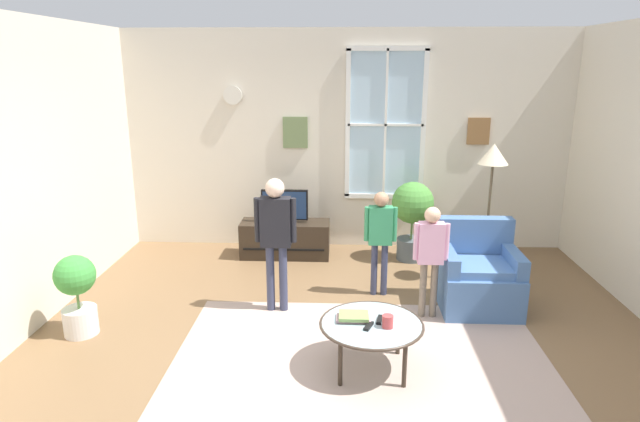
{
  "coord_description": "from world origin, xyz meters",
  "views": [
    {
      "loc": [
        -0.03,
        -4.27,
        2.4
      ],
      "look_at": [
        -0.25,
        0.61,
        1.05
      ],
      "focal_mm": 30.13,
      "sensor_mm": 36.0,
      "label": 1
    }
  ],
  "objects": [
    {
      "name": "person_green_shirt",
      "position": [
        0.36,
        1.08,
        0.71
      ],
      "size": [
        0.34,
        0.15,
        1.13
      ],
      "color": "#333851",
      "rests_on": "ground_plane"
    },
    {
      "name": "back_wall",
      "position": [
        0.01,
        2.76,
        1.42
      ],
      "size": [
        5.74,
        0.17,
        2.83
      ],
      "color": "beige",
      "rests_on": "ground_plane"
    },
    {
      "name": "ground_plane",
      "position": [
        0.0,
        0.0,
        -0.01
      ],
      "size": [
        6.34,
        6.01,
        0.02
      ],
      "primitive_type": "cube",
      "color": "brown"
    },
    {
      "name": "potted_plant_corner",
      "position": [
        -2.42,
        0.09,
        0.43
      ],
      "size": [
        0.36,
        0.36,
        0.76
      ],
      "color": "silver",
      "rests_on": "ground_plane"
    },
    {
      "name": "cup",
      "position": [
        0.33,
        -0.45,
        0.46
      ],
      "size": [
        0.09,
        0.09,
        0.1
      ],
      "primitive_type": "cylinder",
      "color": "#BF3F3F",
      "rests_on": "coffee_table"
    },
    {
      "name": "floor_lamp",
      "position": [
        1.57,
        1.5,
        1.31
      ],
      "size": [
        0.32,
        0.32,
        1.57
      ],
      "color": "black",
      "rests_on": "ground_plane"
    },
    {
      "name": "person_black_shirt",
      "position": [
        -0.68,
        0.66,
        0.85
      ],
      "size": [
        0.41,
        0.18,
        1.35
      ],
      "color": "#333851",
      "rests_on": "ground_plane"
    },
    {
      "name": "remote_near_books",
      "position": [
        0.27,
        -0.35,
        0.42
      ],
      "size": [
        0.07,
        0.15,
        0.02
      ],
      "primitive_type": "cube",
      "rotation": [
        0.0,
        0.0,
        -0.19
      ],
      "color": "black",
      "rests_on": "coffee_table"
    },
    {
      "name": "television",
      "position": [
        -0.77,
        2.22,
        0.68
      ],
      "size": [
        0.59,
        0.08,
        0.42
      ],
      "color": "#4C4C4C",
      "rests_on": "tv_stand"
    },
    {
      "name": "potted_plant_by_window",
      "position": [
        0.83,
        2.18,
        0.62
      ],
      "size": [
        0.52,
        0.52,
        1.0
      ],
      "color": "#4C565B",
      "rests_on": "ground_plane"
    },
    {
      "name": "armchair",
      "position": [
        1.34,
        0.83,
        0.33
      ],
      "size": [
        0.76,
        0.74,
        0.87
      ],
      "color": "#476B9E",
      "rests_on": "ground_plane"
    },
    {
      "name": "book_stack",
      "position": [
        0.06,
        -0.34,
        0.43
      ],
      "size": [
        0.28,
        0.18,
        0.05
      ],
      "color": "#AB818B",
      "rests_on": "coffee_table"
    },
    {
      "name": "person_pink_shirt",
      "position": [
        0.8,
        0.58,
        0.7
      ],
      "size": [
        0.34,
        0.15,
        1.11
      ],
      "color": "#726656",
      "rests_on": "ground_plane"
    },
    {
      "name": "coffee_table",
      "position": [
        0.2,
        -0.39,
        0.39
      ],
      "size": [
        0.84,
        0.84,
        0.41
      ],
      "color": "#99B2B7",
      "rests_on": "ground_plane"
    },
    {
      "name": "remote_near_cup",
      "position": [
        0.18,
        -0.46,
        0.42
      ],
      "size": [
        0.09,
        0.14,
        0.02
      ],
      "primitive_type": "cube",
      "rotation": [
        0.0,
        0.0,
        -0.38
      ],
      "color": "black",
      "rests_on": "coffee_table"
    },
    {
      "name": "tv_stand",
      "position": [
        -0.77,
        2.22,
        0.23
      ],
      "size": [
        1.12,
        0.43,
        0.46
      ],
      "color": "#2D2319",
      "rests_on": "ground_plane"
    },
    {
      "name": "area_rug",
      "position": [
        0.13,
        -0.25,
        0.0
      ],
      "size": [
        3.15,
        2.14,
        0.01
      ],
      "primitive_type": "cube",
      "color": "tan",
      "rests_on": "ground_plane"
    }
  ]
}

